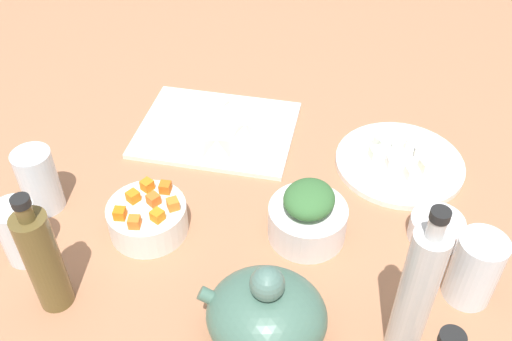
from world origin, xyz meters
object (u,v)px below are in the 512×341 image
cutting_board (217,129)px  bowl_small_side (436,229)px  plate_tofu (399,163)px  drinking_glass_1 (39,181)px  bottle_2 (416,293)px  drinking_glass_2 (475,269)px  bottle_0 (43,260)px  teapot (266,314)px  bowl_greens (307,222)px  bowl_carrots (148,218)px  drinking_glass_0 (20,232)px

cutting_board → bowl_small_side: (-43.10, 19.26, 1.53)cm
plate_tofu → drinking_glass_1: size_ratio=2.03×
bottle_2 → drinking_glass_2: bottle_2 is taller
bottle_0 → bottle_2: size_ratio=0.80×
plate_tofu → teapot: bearing=68.2°
bowl_small_side → teapot: size_ratio=0.49×
bowl_greens → teapot: bearing=83.2°
bowl_carrots → drinking_glass_2: bearing=178.4°
drinking_glass_2 → plate_tofu: bearing=-68.0°
drinking_glass_0 → bowl_carrots: bearing=-150.9°
plate_tofu → bowl_carrots: (40.25, 26.23, 2.12)cm
plate_tofu → bowl_carrots: size_ratio=1.84×
teapot → bottle_0: (31.85, 0.92, 3.84)cm
bowl_greens → drinking_glass_1: drinking_glass_1 is taller
teapot → drinking_glass_2: 31.32cm
bottle_0 → drinking_glass_2: bearing=-165.9°
cutting_board → drinking_glass_2: 56.65cm
bowl_greens → drinking_glass_0: size_ratio=1.21×
plate_tofu → drinking_glass_1: 65.16cm
bottle_2 → drinking_glass_1: bearing=-12.3°
plate_tofu → bottle_0: 65.30cm
bowl_carrots → bottle_2: bottle_2 is taller
drinking_glass_2 → bottle_0: bearing=14.1°
bowl_carrots → bottle_2: 44.96cm
plate_tofu → drinking_glass_2: size_ratio=2.04×
cutting_board → bowl_carrots: bowl_carrots is taller
drinking_glass_0 → bowl_greens: bearing=-161.4°
bottle_0 → drinking_glass_0: (8.73, -6.99, -3.96)cm
teapot → drinking_glass_2: teapot is taller
bottle_2 → drinking_glass_0: bottle_2 is taller
cutting_board → bottle_2: bearing=133.5°
teapot → drinking_glass_1: teapot is taller
teapot → plate_tofu: bearing=-111.8°
drinking_glass_0 → cutting_board: bearing=-118.6°
teapot → drinking_glass_0: size_ratio=1.70×
plate_tofu → bottle_0: size_ratio=1.13×
drinking_glass_2 → bowl_small_side: bearing=-66.2°
cutting_board → plate_tofu: plate_tofu is taller
bowl_carrots → bowl_small_side: size_ratio=1.49×
bowl_greens → bottle_0: 40.89cm
bowl_small_side → bowl_carrots: bearing=11.2°
bottle_0 → bottle_2: (-50.66, -4.25, 2.47)cm
teapot → drinking_glass_0: teapot is taller
drinking_glass_0 → drinking_glass_2: (-68.52, -8.08, 0.56)cm
cutting_board → drinking_glass_2: bearing=148.0°
teapot → bottle_2: (-18.81, -3.33, 6.31)cm
bowl_small_side → drinking_glass_0: size_ratio=0.82×
drinking_glass_2 → drinking_glass_1: bearing=-2.2°
plate_tofu → drinking_glass_0: bearing=31.9°
cutting_board → teapot: teapot is taller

